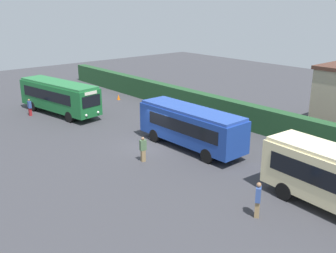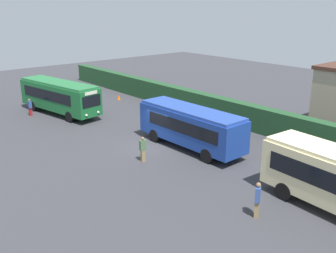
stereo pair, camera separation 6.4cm
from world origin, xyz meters
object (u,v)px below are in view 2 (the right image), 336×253
at_px(person_center, 143,149).
at_px(traffic_cone, 119,97).
at_px(bus_blue, 190,125).
at_px(person_left, 30,107).
at_px(person_right, 257,199).
at_px(bus_green, 59,96).

bearing_deg(person_center, traffic_cone, -17.10).
relative_size(bus_blue, person_center, 5.17).
relative_size(person_left, person_right, 0.86).
height_order(bus_blue, person_left, bus_blue).
distance_m(bus_green, person_center, 14.81).
bearing_deg(person_right, bus_blue, -59.63).
bearing_deg(bus_green, bus_blue, 2.67).
distance_m(bus_green, person_left, 2.96).
bearing_deg(traffic_cone, person_left, -90.39).
bearing_deg(bus_green, person_center, -13.38).
height_order(bus_green, traffic_cone, bus_green).
xyz_separation_m(bus_green, bus_blue, (14.94, 3.22, -0.06)).
distance_m(bus_blue, person_right, 10.22).
xyz_separation_m(bus_green, person_left, (-1.31, -2.47, -0.97)).
relative_size(bus_green, person_center, 5.67).
xyz_separation_m(bus_green, traffic_cone, (-1.25, 7.57, -1.53)).
height_order(bus_green, person_right, bus_green).
bearing_deg(traffic_cone, bus_blue, -15.04).
relative_size(bus_blue, person_left, 5.58).
height_order(bus_green, person_center, bus_green).
distance_m(bus_blue, person_center, 4.31).
bearing_deg(person_center, person_left, 16.33).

